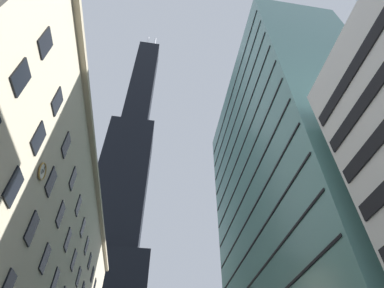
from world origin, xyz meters
The scene contains 3 objects.
station_building centered at (-18.05, 23.95, 14.28)m, with size 14.76×59.91×28.60m.
dark_skyscraper centered at (-16.41, 96.98, 66.85)m, with size 29.81×29.81×220.86m.
glass_office_midrise centered at (18.25, 22.39, 28.26)m, with size 14.61×36.12×56.51m.
Camera 1 is at (-2.57, -13.20, 1.42)m, focal length 28.39 mm.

